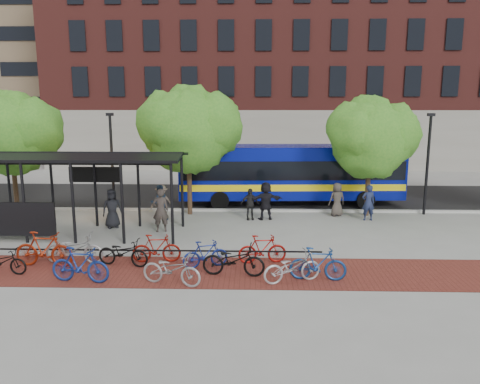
{
  "coord_description": "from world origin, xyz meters",
  "views": [
    {
      "loc": [
        0.26,
        -20.0,
        5.66
      ],
      "look_at": [
        -0.36,
        1.06,
        1.6
      ],
      "focal_mm": 35.0,
      "sensor_mm": 36.0,
      "label": 1
    }
  ],
  "objects_px": {
    "lamp_post_left": "(112,160)",
    "pedestrian_3": "(162,202)",
    "bike_5": "(157,248)",
    "bike_3": "(80,265)",
    "pedestrian_4": "(250,204)",
    "bike_7": "(205,254)",
    "bike_2": "(74,248)",
    "tree_a": "(13,131)",
    "pedestrian_2": "(159,203)",
    "bike_1": "(44,249)",
    "pedestrian_1": "(161,210)",
    "pedestrian_0": "(112,208)",
    "bus": "(290,171)",
    "lamp_post_right": "(428,161)",
    "bike_9": "(262,249)",
    "bike_0": "(2,261)",
    "pedestrian_7": "(368,203)",
    "pedestrian_5": "(266,201)",
    "bike_4": "(123,252)",
    "pedestrian_6": "(337,200)",
    "bus_shelter": "(57,166)",
    "bike_6": "(172,269)",
    "bike_11": "(318,264)",
    "bike_8": "(234,260)",
    "tree_c": "(372,135)",
    "bike_10": "(292,267)"
  },
  "relations": [
    {
      "from": "lamp_post_right",
      "to": "pedestrian_6",
      "type": "bearing_deg",
      "value": -173.74
    },
    {
      "from": "pedestrian_2",
      "to": "bus_shelter",
      "type": "bearing_deg",
      "value": 9.83
    },
    {
      "from": "bus",
      "to": "bike_1",
      "type": "bearing_deg",
      "value": -134.5
    },
    {
      "from": "tree_a",
      "to": "tree_c",
      "type": "xyz_separation_m",
      "value": [
        18.0,
        -0.0,
        -0.19
      ]
    },
    {
      "from": "lamp_post_left",
      "to": "pedestrian_5",
      "type": "height_order",
      "value": "lamp_post_left"
    },
    {
      "from": "bike_0",
      "to": "bike_3",
      "type": "distance_m",
      "value": 2.95
    },
    {
      "from": "bike_5",
      "to": "pedestrian_0",
      "type": "distance_m",
      "value": 5.54
    },
    {
      "from": "bike_9",
      "to": "pedestrian_0",
      "type": "bearing_deg",
      "value": 46.95
    },
    {
      "from": "pedestrian_2",
      "to": "pedestrian_3",
      "type": "relative_size",
      "value": 1.02
    },
    {
      "from": "pedestrian_6",
      "to": "lamp_post_right",
      "type": "bearing_deg",
      "value": 170.36
    },
    {
      "from": "bike_6",
      "to": "bike_11",
      "type": "height_order",
      "value": "bike_11"
    },
    {
      "from": "bike_8",
      "to": "pedestrian_6",
      "type": "height_order",
      "value": "pedestrian_6"
    },
    {
      "from": "bike_10",
      "to": "pedestrian_5",
      "type": "height_order",
      "value": "pedestrian_5"
    },
    {
      "from": "bus_shelter",
      "to": "bike_7",
      "type": "xyz_separation_m",
      "value": [
        6.74,
        -4.09,
        -2.51
      ]
    },
    {
      "from": "lamp_post_left",
      "to": "pedestrian_3",
      "type": "bearing_deg",
      "value": -26.12
    },
    {
      "from": "lamp_post_left",
      "to": "pedestrian_3",
      "type": "height_order",
      "value": "lamp_post_left"
    },
    {
      "from": "bike_11",
      "to": "pedestrian_1",
      "type": "bearing_deg",
      "value": 52.89
    },
    {
      "from": "lamp_post_right",
      "to": "bike_2",
      "type": "bearing_deg",
      "value": -152.51
    },
    {
      "from": "lamp_post_right",
      "to": "pedestrian_0",
      "type": "distance_m",
      "value": 15.59
    },
    {
      "from": "bike_3",
      "to": "pedestrian_2",
      "type": "relative_size",
      "value": 1.12
    },
    {
      "from": "bike_3",
      "to": "bike_4",
      "type": "xyz_separation_m",
      "value": [
        0.94,
        1.55,
        -0.09
      ]
    },
    {
      "from": "bike_0",
      "to": "pedestrian_0",
      "type": "xyz_separation_m",
      "value": [
        1.93,
        5.98,
        0.46
      ]
    },
    {
      "from": "pedestrian_3",
      "to": "bike_5",
      "type": "bearing_deg",
      "value": -99.69
    },
    {
      "from": "tree_a",
      "to": "bike_7",
      "type": "distance_m",
      "value": 13.68
    },
    {
      "from": "lamp_post_right",
      "to": "pedestrian_3",
      "type": "relative_size",
      "value": 3.0
    },
    {
      "from": "lamp_post_left",
      "to": "bike_5",
      "type": "bearing_deg",
      "value": -63.66
    },
    {
      "from": "bike_5",
      "to": "bike_6",
      "type": "distance_m",
      "value": 2.27
    },
    {
      "from": "bike_5",
      "to": "pedestrian_7",
      "type": "distance_m",
      "value": 11.04
    },
    {
      "from": "lamp_post_left",
      "to": "pedestrian_4",
      "type": "xyz_separation_m",
      "value": [
        7.08,
        -1.38,
        -1.97
      ]
    },
    {
      "from": "tree_a",
      "to": "bike_0",
      "type": "xyz_separation_m",
      "value": [
        3.8,
        -8.75,
        -3.79
      ]
    },
    {
      "from": "bike_7",
      "to": "bike_2",
      "type": "bearing_deg",
      "value": 65.23
    },
    {
      "from": "bike_1",
      "to": "bike_2",
      "type": "height_order",
      "value": "bike_1"
    },
    {
      "from": "bike_7",
      "to": "bike_9",
      "type": "distance_m",
      "value": 2.04
    },
    {
      "from": "bus",
      "to": "pedestrian_3",
      "type": "xyz_separation_m",
      "value": [
        -6.54,
        -3.6,
        -1.04
      ]
    },
    {
      "from": "lamp_post_right",
      "to": "pedestrian_4",
      "type": "distance_m",
      "value": 9.24
    },
    {
      "from": "bike_0",
      "to": "bike_8",
      "type": "height_order",
      "value": "bike_8"
    },
    {
      "from": "tree_a",
      "to": "pedestrian_1",
      "type": "xyz_separation_m",
      "value": [
        8.07,
        -3.39,
        -3.27
      ]
    },
    {
      "from": "lamp_post_left",
      "to": "lamp_post_right",
      "type": "relative_size",
      "value": 1.0
    },
    {
      "from": "bike_1",
      "to": "pedestrian_1",
      "type": "xyz_separation_m",
      "value": [
        3.19,
        4.59,
        0.34
      ]
    },
    {
      "from": "bike_5",
      "to": "bike_3",
      "type": "bearing_deg",
      "value": 128.08
    },
    {
      "from": "tree_a",
      "to": "pedestrian_4",
      "type": "bearing_deg",
      "value": -5.37
    },
    {
      "from": "bike_2",
      "to": "pedestrian_1",
      "type": "relative_size",
      "value": 1.07
    },
    {
      "from": "lamp_post_right",
      "to": "bike_4",
      "type": "height_order",
      "value": "lamp_post_right"
    },
    {
      "from": "bike_4",
      "to": "pedestrian_5",
      "type": "xyz_separation_m",
      "value": [
        5.15,
        6.77,
        0.44
      ]
    },
    {
      "from": "tree_a",
      "to": "bike_3",
      "type": "distance_m",
      "value": 12.08
    },
    {
      "from": "pedestrian_7",
      "to": "pedestrian_5",
      "type": "bearing_deg",
      "value": -6.28
    },
    {
      "from": "pedestrian_1",
      "to": "tree_a",
      "type": "bearing_deg",
      "value": -37.09
    },
    {
      "from": "bike_3",
      "to": "bike_0",
      "type": "bearing_deg",
      "value": 84.62
    },
    {
      "from": "bike_9",
      "to": "bike_11",
      "type": "height_order",
      "value": "bike_11"
    },
    {
      "from": "bike_0",
      "to": "pedestrian_0",
      "type": "bearing_deg",
      "value": -14.41
    }
  ]
}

